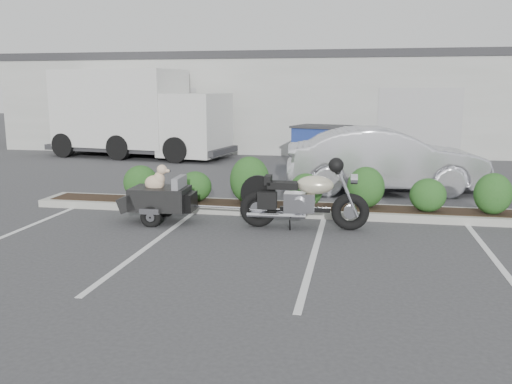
% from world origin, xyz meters
% --- Properties ---
extents(ground, '(90.00, 90.00, 0.00)m').
position_xyz_m(ground, '(0.00, 0.00, 0.00)').
color(ground, '#38383A').
rests_on(ground, ground).
extents(planter_kerb, '(12.00, 1.00, 0.15)m').
position_xyz_m(planter_kerb, '(1.00, 2.20, 0.07)').
color(planter_kerb, '#9E9E93').
rests_on(planter_kerb, ground).
extents(building, '(26.00, 10.00, 4.00)m').
position_xyz_m(building, '(0.00, 17.00, 2.00)').
color(building, '#9EA099').
rests_on(building, ground).
extents(motorcycle, '(2.38, 0.81, 1.37)m').
position_xyz_m(motorcycle, '(0.87, 0.92, 0.55)').
color(motorcycle, black).
rests_on(motorcycle, ground).
extents(pet_trailer, '(1.90, 1.06, 1.13)m').
position_xyz_m(pet_trailer, '(-1.92, 0.94, 0.48)').
color(pet_trailer, black).
rests_on(pet_trailer, ground).
extents(sedan, '(5.05, 2.30, 1.61)m').
position_xyz_m(sedan, '(2.49, 4.96, 0.80)').
color(sedan, silver).
rests_on(sedan, ground).
extents(dumpster, '(2.44, 2.01, 1.38)m').
position_xyz_m(dumpster, '(0.84, 8.90, 0.70)').
color(dumpster, navy).
rests_on(dumpster, ground).
extents(delivery_truck, '(7.39, 3.46, 3.26)m').
position_xyz_m(delivery_truck, '(-6.38, 10.64, 1.56)').
color(delivery_truck, beige).
rests_on(delivery_truck, ground).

